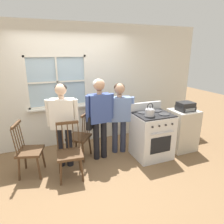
# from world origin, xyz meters

# --- Properties ---
(ground_plane) EXTENTS (16.00, 16.00, 0.00)m
(ground_plane) POSITION_xyz_m (0.00, 0.00, 0.00)
(ground_plane) COLOR brown
(wall_back) EXTENTS (6.40, 0.16, 2.70)m
(wall_back) POSITION_xyz_m (0.02, 1.40, 1.34)
(wall_back) COLOR silver
(wall_back) RESTS_ON ground_plane
(chair_by_window) EXTENTS (0.57, 0.58, 0.97)m
(chair_by_window) POSITION_xyz_m (-0.07, 0.61, 0.44)
(chair_by_window) COLOR #4C331E
(chair_by_window) RESTS_ON ground_plane
(chair_near_wall) EXTENTS (0.50, 0.51, 0.97)m
(chair_near_wall) POSITION_xyz_m (-1.03, 0.35, 0.44)
(chair_near_wall) COLOR #4C331E
(chair_near_wall) RESTS_ON ground_plane
(chair_center_cluster) EXTENTS (0.45, 0.44, 0.97)m
(chair_center_cluster) POSITION_xyz_m (-0.38, 0.01, 0.44)
(chair_center_cluster) COLOR #4C331E
(chair_center_cluster) RESTS_ON ground_plane
(person_elderly_left) EXTENTS (0.58, 0.34, 1.57)m
(person_elderly_left) POSITION_xyz_m (-0.40, 0.40, 0.96)
(person_elderly_left) COLOR black
(person_elderly_left) RESTS_ON ground_plane
(person_teen_center) EXTENTS (0.57, 0.24, 1.62)m
(person_teen_center) POSITION_xyz_m (0.30, 0.43, 1.00)
(person_teen_center) COLOR black
(person_teen_center) RESTS_ON ground_plane
(person_adult_right) EXTENTS (0.62, 0.31, 1.49)m
(person_adult_right) POSITION_xyz_m (0.75, 0.54, 0.92)
(person_adult_right) COLOR #2D3347
(person_adult_right) RESTS_ON ground_plane
(stove) EXTENTS (0.72, 0.68, 1.08)m
(stove) POSITION_xyz_m (1.30, 0.12, 0.47)
(stove) COLOR silver
(stove) RESTS_ON ground_plane
(kettle) EXTENTS (0.21, 0.17, 0.25)m
(kettle) POSITION_xyz_m (1.14, -0.01, 1.02)
(kettle) COLOR #B7B7BC
(kettle) RESTS_ON stove
(potted_plant) EXTENTS (0.15, 0.15, 0.29)m
(potted_plant) POSITION_xyz_m (-0.33, 1.31, 1.00)
(potted_plant) COLOR #42474C
(potted_plant) RESTS_ON wall_back
(handbag) EXTENTS (0.25, 0.25, 0.31)m
(handbag) POSITION_xyz_m (0.11, 0.46, 0.79)
(handbag) COLOR black
(handbag) RESTS_ON chair_by_window
(side_counter) EXTENTS (0.55, 0.50, 0.90)m
(side_counter) POSITION_xyz_m (2.10, 0.16, 0.45)
(side_counter) COLOR beige
(side_counter) RESTS_ON ground_plane
(stereo) EXTENTS (0.34, 0.29, 0.18)m
(stereo) POSITION_xyz_m (2.10, 0.13, 0.99)
(stereo) COLOR #232326
(stereo) RESTS_ON side_counter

